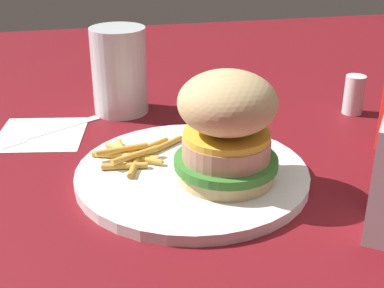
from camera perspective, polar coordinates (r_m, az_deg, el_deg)
name	(u,v)px	position (r m, az deg, el deg)	size (l,w,h in m)	color
ground_plane	(202,188)	(0.56, 1.07, -4.72)	(1.60, 1.60, 0.00)	maroon
plate	(192,174)	(0.58, 0.00, -3.25)	(0.25, 0.25, 0.01)	white
sandwich	(227,127)	(0.53, 3.76, 1.84)	(0.11, 0.11, 0.12)	tan
fries_pile	(134,154)	(0.60, -6.30, -1.10)	(0.09, 0.11, 0.01)	gold
napkin	(41,134)	(0.71, -15.92, 1.05)	(0.11, 0.11, 0.00)	white
fork	(40,132)	(0.71, -16.05, 1.20)	(0.10, 0.16, 0.00)	silver
drink_glass	(120,76)	(0.75, -7.76, 7.28)	(0.08, 0.08, 0.12)	silver
salt_shaker	(354,95)	(0.78, 16.99, 5.08)	(0.03, 0.03, 0.06)	white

